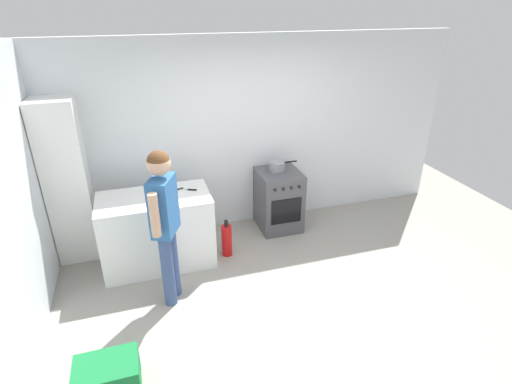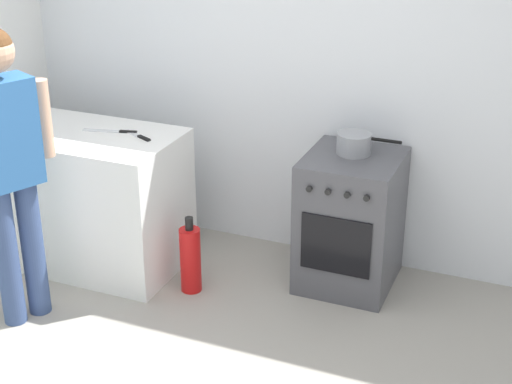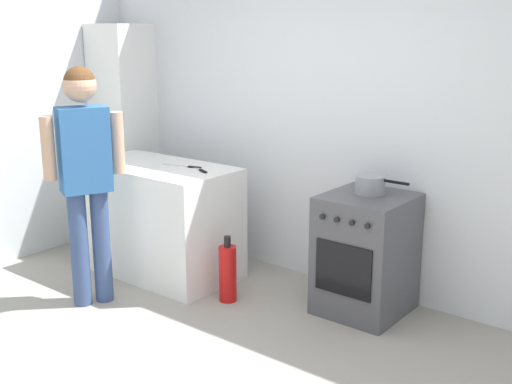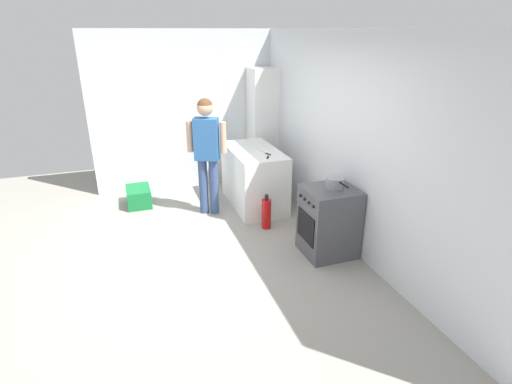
{
  "view_description": "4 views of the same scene",
  "coord_description": "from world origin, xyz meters",
  "px_view_note": "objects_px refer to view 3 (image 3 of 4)",
  "views": [
    {
      "loc": [
        -1.43,
        -3.1,
        2.96
      ],
      "look_at": [
        -0.24,
        0.76,
        1.01
      ],
      "focal_mm": 28.0,
      "sensor_mm": 36.0,
      "label": 1
    },
    {
      "loc": [
        1.48,
        -2.66,
        2.55
      ],
      "look_at": [
        0.1,
        0.67,
        0.95
      ],
      "focal_mm": 55.0,
      "sensor_mm": 36.0,
      "label": 2
    },
    {
      "loc": [
        2.39,
        -2.22,
        1.97
      ],
      "look_at": [
        0.08,
        0.68,
        1.01
      ],
      "focal_mm": 45.0,
      "sensor_mm": 36.0,
      "label": 3
    },
    {
      "loc": [
        4.16,
        -0.66,
        2.57
      ],
      "look_at": [
        -0.02,
        0.78,
        0.77
      ],
      "focal_mm": 28.0,
      "sensor_mm": 36.0,
      "label": 4
    }
  ],
  "objects_px": {
    "fire_extinguisher": "(228,273)",
    "person": "(85,164)",
    "knife_utility": "(200,170)",
    "larder_cabinet": "(124,133)",
    "pot": "(371,185)",
    "oven_left": "(366,254)",
    "knife_bread": "(183,166)"
  },
  "relations": [
    {
      "from": "fire_extinguisher",
      "to": "larder_cabinet",
      "type": "distance_m",
      "value": 2.03
    },
    {
      "from": "oven_left",
      "to": "person",
      "type": "distance_m",
      "value": 2.06
    },
    {
      "from": "pot",
      "to": "fire_extinguisher",
      "type": "xyz_separation_m",
      "value": [
        -0.86,
        -0.53,
        -0.7
      ]
    },
    {
      "from": "knife_utility",
      "to": "larder_cabinet",
      "type": "height_order",
      "value": "larder_cabinet"
    },
    {
      "from": "knife_utility",
      "to": "fire_extinguisher",
      "type": "height_order",
      "value": "knife_utility"
    },
    {
      "from": "pot",
      "to": "fire_extinguisher",
      "type": "bearing_deg",
      "value": -148.11
    },
    {
      "from": "knife_utility",
      "to": "person",
      "type": "height_order",
      "value": "person"
    },
    {
      "from": "larder_cabinet",
      "to": "fire_extinguisher",
      "type": "bearing_deg",
      "value": -18.05
    },
    {
      "from": "fire_extinguisher",
      "to": "person",
      "type": "bearing_deg",
      "value": -140.06
    },
    {
      "from": "person",
      "to": "fire_extinguisher",
      "type": "height_order",
      "value": "person"
    },
    {
      "from": "fire_extinguisher",
      "to": "larder_cabinet",
      "type": "bearing_deg",
      "value": 161.95
    },
    {
      "from": "knife_utility",
      "to": "larder_cabinet",
      "type": "xyz_separation_m",
      "value": [
        -1.36,
        0.41,
        0.1
      ]
    },
    {
      "from": "pot",
      "to": "fire_extinguisher",
      "type": "relative_size",
      "value": 0.78
    },
    {
      "from": "knife_bread",
      "to": "pot",
      "type": "bearing_deg",
      "value": 13.1
    },
    {
      "from": "person",
      "to": "larder_cabinet",
      "type": "xyz_separation_m",
      "value": [
        -1.02,
        1.21,
        -0.04
      ]
    },
    {
      "from": "knife_utility",
      "to": "larder_cabinet",
      "type": "relative_size",
      "value": 0.12
    },
    {
      "from": "pot",
      "to": "person",
      "type": "bearing_deg",
      "value": -144.13
    },
    {
      "from": "fire_extinguisher",
      "to": "larder_cabinet",
      "type": "xyz_separation_m",
      "value": [
        -1.78,
        0.58,
        0.78
      ]
    },
    {
      "from": "oven_left",
      "to": "person",
      "type": "bearing_deg",
      "value": -145.65
    },
    {
      "from": "person",
      "to": "larder_cabinet",
      "type": "height_order",
      "value": "larder_cabinet"
    },
    {
      "from": "oven_left",
      "to": "fire_extinguisher",
      "type": "xyz_separation_m",
      "value": [
        -0.87,
        -0.48,
        -0.21
      ]
    },
    {
      "from": "pot",
      "to": "fire_extinguisher",
      "type": "distance_m",
      "value": 1.23
    },
    {
      "from": "pot",
      "to": "person",
      "type": "xyz_separation_m",
      "value": [
        -1.61,
        -1.17,
        0.12
      ]
    },
    {
      "from": "oven_left",
      "to": "larder_cabinet",
      "type": "bearing_deg",
      "value": 177.79
    },
    {
      "from": "oven_left",
      "to": "knife_bread",
      "type": "height_order",
      "value": "knife_bread"
    },
    {
      "from": "knife_bread",
      "to": "larder_cabinet",
      "type": "height_order",
      "value": "larder_cabinet"
    },
    {
      "from": "person",
      "to": "fire_extinguisher",
      "type": "relative_size",
      "value": 3.43
    },
    {
      "from": "oven_left",
      "to": "person",
      "type": "xyz_separation_m",
      "value": [
        -1.63,
        -1.11,
        0.61
      ]
    },
    {
      "from": "larder_cabinet",
      "to": "person",
      "type": "bearing_deg",
      "value": -49.94
    },
    {
      "from": "oven_left",
      "to": "pot",
      "type": "relative_size",
      "value": 2.18
    },
    {
      "from": "knife_bread",
      "to": "knife_utility",
      "type": "xyz_separation_m",
      "value": [
        0.2,
        -0.01,
        0.0
      ]
    },
    {
      "from": "person",
      "to": "knife_utility",
      "type": "bearing_deg",
      "value": 67.42
    }
  ]
}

